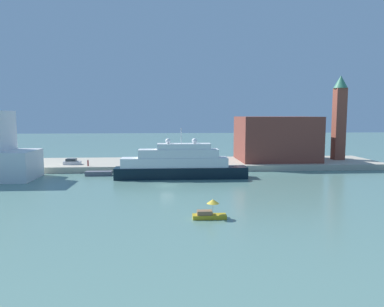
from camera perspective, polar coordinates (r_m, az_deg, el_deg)
ground at (r=70.49m, az=-3.92°, el=-5.01°), size 400.00×400.00×0.00m
quay_dock at (r=95.63m, az=-3.91°, el=-1.64°), size 110.00×19.17×1.43m
large_yacht at (r=77.79m, az=-2.03°, el=-1.71°), size 28.17×4.23×10.77m
small_motorboat at (r=48.31m, az=2.73°, el=-9.14°), size 4.41×1.64×2.59m
work_barge at (r=84.18m, az=-14.37°, el=-3.03°), size 5.80×1.98×0.97m
harbor_building at (r=99.80m, az=13.02°, el=2.30°), size 20.02×15.70×11.62m
bell_tower at (r=106.19m, az=22.05°, el=5.68°), size 3.68×3.68×22.56m
parked_car at (r=93.93m, az=-18.26°, el=-1.26°), size 4.04×1.86×1.43m
person_figure at (r=89.84m, az=-15.95°, el=-1.44°), size 0.36×0.36×1.57m
mooring_bollard at (r=87.22m, az=-0.26°, el=-1.64°), size 0.46×0.46×0.81m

